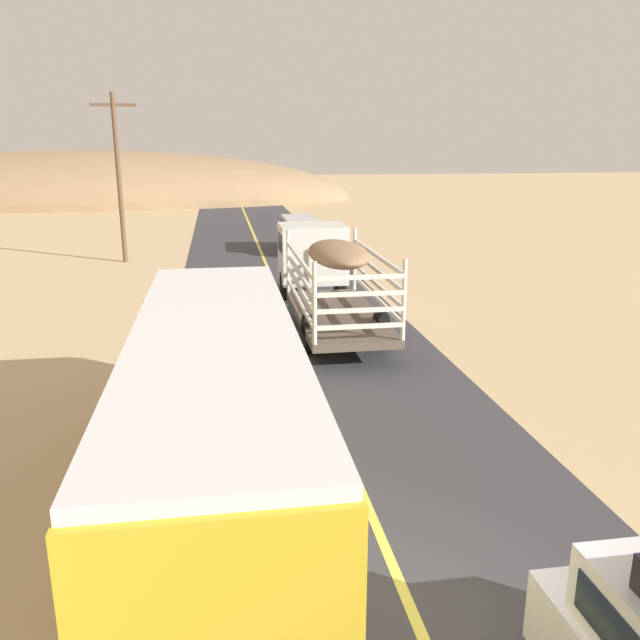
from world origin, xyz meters
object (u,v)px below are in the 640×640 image
Objects in this scene: livestock_truck at (321,264)px; car_far at (299,233)px; power_pole_mid at (119,174)px; bus at (218,418)px.

car_far is at bearing 86.12° from livestock_truck.
power_pole_mid is at bearing -169.14° from car_far.
livestock_truck is 14.70m from power_pole_mid.
livestock_truck is 13.60m from car_far.
power_pole_mid is (-4.70, 24.52, 2.71)m from bus.
bus is (-3.69, -12.75, -0.04)m from livestock_truck.
car_far is at bearing 80.07° from bus.
livestock_truck is 2.10× the size of car_far.
bus is 26.72m from car_far.
power_pole_mid is (-8.39, 11.77, 2.67)m from livestock_truck.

